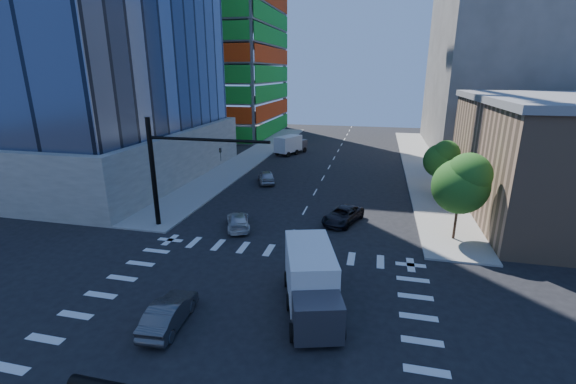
# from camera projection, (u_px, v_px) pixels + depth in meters

# --- Properties ---
(ground) EXTENTS (160.00, 160.00, 0.00)m
(ground) POSITION_uv_depth(u_px,v_px,m) (240.00, 328.00, 19.69)
(ground) COLOR black
(ground) RESTS_ON ground
(road_markings) EXTENTS (20.00, 20.00, 0.01)m
(road_markings) POSITION_uv_depth(u_px,v_px,m) (240.00, 328.00, 19.69)
(road_markings) COLOR silver
(road_markings) RESTS_ON ground
(sidewalk_ne) EXTENTS (5.00, 60.00, 0.15)m
(sidewalk_ne) POSITION_uv_depth(u_px,v_px,m) (421.00, 165.00, 54.17)
(sidewalk_ne) COLOR gray
(sidewalk_ne) RESTS_ON ground
(sidewalk_nw) EXTENTS (5.00, 60.00, 0.15)m
(sidewalk_nw) POSITION_uv_depth(u_px,v_px,m) (252.00, 156.00, 59.58)
(sidewalk_nw) COLOR gray
(sidewalk_nw) RESTS_ON ground
(construction_building) EXTENTS (25.16, 34.50, 70.60)m
(construction_building) POSITION_uv_depth(u_px,v_px,m) (211.00, 8.00, 75.92)
(construction_building) COLOR slate
(construction_building) RESTS_ON ground
(bg_building_ne) EXTENTS (24.00, 30.00, 28.00)m
(bg_building_ne) POSITION_uv_depth(u_px,v_px,m) (517.00, 63.00, 60.85)
(bg_building_ne) COLOR #5D5853
(bg_building_ne) RESTS_ON ground
(signal_mast_nw) EXTENTS (10.20, 0.40, 9.00)m
(signal_mast_nw) POSITION_uv_depth(u_px,v_px,m) (169.00, 164.00, 30.92)
(signal_mast_nw) COLOR black
(signal_mast_nw) RESTS_ON sidewalk_nw
(tree_south) EXTENTS (4.16, 4.16, 6.82)m
(tree_south) POSITION_uv_depth(u_px,v_px,m) (463.00, 183.00, 28.50)
(tree_south) COLOR #382316
(tree_south) RESTS_ON sidewalk_ne
(tree_north) EXTENTS (3.54, 3.52, 5.78)m
(tree_north) POSITION_uv_depth(u_px,v_px,m) (442.00, 158.00, 39.80)
(tree_north) COLOR #382316
(tree_north) RESTS_ON sidewalk_ne
(car_nb_far) EXTENTS (3.76, 5.30, 1.34)m
(car_nb_far) POSITION_uv_depth(u_px,v_px,m) (343.00, 215.00, 33.31)
(car_nb_far) COLOR black
(car_nb_far) RESTS_ON ground
(car_sb_near) EXTENTS (3.35, 4.78, 1.29)m
(car_sb_near) POSITION_uv_depth(u_px,v_px,m) (238.00, 221.00, 32.16)
(car_sb_near) COLOR silver
(car_sb_near) RESTS_ON ground
(car_sb_mid) EXTENTS (3.24, 4.74, 1.50)m
(car_sb_mid) POSITION_uv_depth(u_px,v_px,m) (266.00, 177.00, 45.39)
(car_sb_mid) COLOR #9C9CA3
(car_sb_mid) RESTS_ON ground
(car_sb_cross) EXTENTS (1.81, 4.42, 1.42)m
(car_sb_cross) POSITION_uv_depth(u_px,v_px,m) (169.00, 313.00, 19.70)
(car_sb_cross) COLOR #414245
(car_sb_cross) RESTS_ON ground
(box_truck_near) EXTENTS (4.34, 6.78, 3.30)m
(box_truck_near) POSITION_uv_depth(u_px,v_px,m) (312.00, 288.00, 20.62)
(box_truck_near) COLOR black
(box_truck_near) RESTS_ON ground
(box_truck_far) EXTENTS (4.42, 6.11, 2.95)m
(box_truck_far) POSITION_uv_depth(u_px,v_px,m) (292.00, 146.00, 61.53)
(box_truck_far) COLOR black
(box_truck_far) RESTS_ON ground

